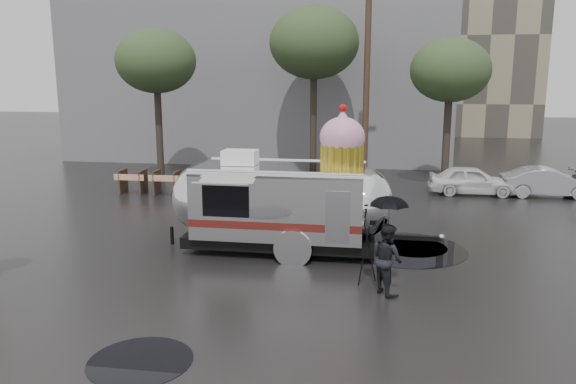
# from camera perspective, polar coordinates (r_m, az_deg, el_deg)

# --- Properties ---
(ground) EXTENTS (120.00, 120.00, 0.00)m
(ground) POSITION_cam_1_polar(r_m,az_deg,el_deg) (13.19, -4.96, -9.94)
(ground) COLOR black
(ground) RESTS_ON ground
(puddles) EXTENTS (7.49, 9.93, 0.01)m
(puddles) POSITION_cam_1_polar(r_m,az_deg,el_deg) (15.28, 9.04, -6.95)
(puddles) COLOR black
(puddles) RESTS_ON ground
(grey_building) EXTENTS (22.00, 12.00, 13.00)m
(grey_building) POSITION_cam_1_polar(r_m,az_deg,el_deg) (36.60, -2.14, 14.27)
(grey_building) COLOR #5F5E63
(grey_building) RESTS_ON ground
(utility_pole) EXTENTS (1.60, 0.28, 9.00)m
(utility_pole) POSITION_cam_1_polar(r_m,az_deg,el_deg) (25.89, 7.99, 11.07)
(utility_pole) COLOR #473323
(utility_pole) RESTS_ON ground
(tree_left) EXTENTS (3.64, 3.64, 6.95)m
(tree_left) POSITION_cam_1_polar(r_m,az_deg,el_deg) (26.83, -13.27, 12.74)
(tree_left) COLOR #382D26
(tree_left) RESTS_ON ground
(tree_mid) EXTENTS (4.20, 4.20, 8.03)m
(tree_mid) POSITION_cam_1_polar(r_m,az_deg,el_deg) (27.10, 2.67, 14.83)
(tree_mid) COLOR #382D26
(tree_mid) RESTS_ON ground
(tree_right) EXTENTS (3.36, 3.36, 6.42)m
(tree_right) POSITION_cam_1_polar(r_m,az_deg,el_deg) (25.07, 16.17, 11.71)
(tree_right) COLOR #382D26
(tree_right) RESTS_ON ground
(barricade_row) EXTENTS (4.30, 0.80, 1.00)m
(barricade_row) POSITION_cam_1_polar(r_m,az_deg,el_deg) (23.86, -12.22, 0.98)
(barricade_row) COLOR #473323
(barricade_row) RESTS_ON ground
(airstream_trailer) EXTENTS (7.81, 2.96, 4.21)m
(airstream_trailer) POSITION_cam_1_polar(r_m,az_deg,el_deg) (15.69, -0.37, -0.73)
(airstream_trailer) COLOR silver
(airstream_trailer) RESTS_ON ground
(person_right) EXTENTS (0.80, 0.89, 1.63)m
(person_right) POSITION_cam_1_polar(r_m,az_deg,el_deg) (12.92, 10.05, -6.70)
(person_right) COLOR black
(person_right) RESTS_ON ground
(umbrella_black) EXTENTS (1.09, 1.09, 2.30)m
(umbrella_black) POSITION_cam_1_polar(r_m,az_deg,el_deg) (12.62, 10.23, -1.92)
(umbrella_black) COLOR black
(umbrella_black) RESTS_ON ground
(tripod) EXTENTS (0.64, 0.63, 1.60)m
(tripod) POSITION_cam_1_polar(r_m,az_deg,el_deg) (13.30, 8.58, -5.45)
(tripod) COLOR black
(tripod) RESTS_ON ground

